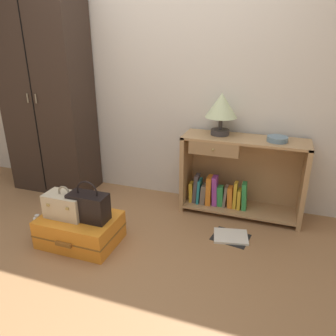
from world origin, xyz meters
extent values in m
plane|color=#9E7047|center=(0.00, 0.00, 0.00)|extent=(9.00, 9.00, 0.00)
cube|color=silver|center=(0.00, 1.50, 1.30)|extent=(6.40, 0.10, 2.60)
cube|color=#33261E|center=(-1.29, 1.20, 1.04)|extent=(0.88, 0.45, 2.09)
cube|color=black|center=(-1.29, 0.98, 1.04)|extent=(0.01, 0.01, 1.99)
cylinder|color=gray|center=(-1.34, 0.97, 1.04)|extent=(0.01, 0.01, 0.09)
cylinder|color=gray|center=(-1.24, 0.97, 1.04)|extent=(0.01, 0.01, 0.09)
cube|color=tan|center=(0.22, 1.25, 0.38)|extent=(0.04, 0.35, 0.76)
cube|color=tan|center=(1.31, 1.25, 0.38)|extent=(0.04, 0.35, 0.76)
cube|color=tan|center=(0.77, 1.25, 0.75)|extent=(1.13, 0.35, 0.02)
cube|color=tan|center=(0.77, 1.25, 0.06)|extent=(1.05, 0.35, 0.02)
cube|color=tan|center=(0.77, 1.41, 0.38)|extent=(1.05, 0.01, 0.74)
cube|color=#9D7950|center=(0.51, 1.08, 0.68)|extent=(0.45, 0.02, 0.12)
sphere|color=#9E844C|center=(0.51, 1.07, 0.68)|extent=(0.02, 0.02, 0.02)
cube|color=gold|center=(0.29, 1.22, 0.16)|extent=(0.04, 0.10, 0.20)
cube|color=#4C474C|center=(0.34, 1.22, 0.21)|extent=(0.06, 0.11, 0.29)
cube|color=teal|center=(0.37, 1.22, 0.19)|extent=(0.03, 0.13, 0.24)
cube|color=#726659|center=(0.42, 1.22, 0.16)|extent=(0.06, 0.13, 0.20)
cube|color=orange|center=(0.47, 1.22, 0.21)|extent=(0.05, 0.13, 0.29)
cube|color=purple|center=(0.53, 1.22, 0.21)|extent=(0.06, 0.10, 0.30)
cube|color=green|center=(0.58, 1.22, 0.17)|extent=(0.07, 0.08, 0.20)
cube|color=#726659|center=(0.63, 1.22, 0.17)|extent=(0.04, 0.10, 0.22)
cube|color=orange|center=(0.68, 1.22, 0.17)|extent=(0.06, 0.09, 0.21)
cube|color=gold|center=(0.72, 1.22, 0.20)|extent=(0.03, 0.09, 0.26)
cube|color=gold|center=(0.76, 1.22, 0.16)|extent=(0.03, 0.11, 0.19)
cube|color=green|center=(0.81, 1.22, 0.20)|extent=(0.06, 0.10, 0.27)
cylinder|color=#3D3838|center=(0.53, 1.29, 0.78)|extent=(0.17, 0.17, 0.05)
cylinder|color=#3D3838|center=(0.53, 1.29, 0.87)|extent=(0.04, 0.04, 0.12)
cone|color=beige|center=(0.53, 1.29, 1.03)|extent=(0.29, 0.29, 0.22)
cylinder|color=slate|center=(1.04, 1.23, 0.78)|extent=(0.18, 0.18, 0.04)
cube|color=orange|center=(-0.41, 0.31, 0.12)|extent=(0.62, 0.43, 0.24)
cube|color=brown|center=(-0.41, 0.31, 0.12)|extent=(0.63, 0.44, 0.01)
cube|color=brown|center=(-0.41, 0.09, 0.12)|extent=(0.14, 0.02, 0.03)
cube|color=beige|center=(-0.51, 0.29, 0.34)|extent=(0.32, 0.19, 0.20)
torus|color=gray|center=(-0.51, 0.29, 0.46)|extent=(0.11, 0.02, 0.11)
cube|color=tan|center=(-0.60, 0.19, 0.37)|extent=(0.02, 0.01, 0.02)
cube|color=tan|center=(-0.42, 0.19, 0.37)|extent=(0.02, 0.01, 0.02)
cube|color=black|center=(-0.31, 0.31, 0.35)|extent=(0.31, 0.16, 0.22)
torus|color=black|center=(-0.31, 0.31, 0.48)|extent=(0.19, 0.01, 0.19)
cylinder|color=white|center=(-0.83, 0.30, 0.08)|extent=(0.07, 0.07, 0.16)
cylinder|color=silver|center=(-0.83, 0.30, 0.17)|extent=(0.04, 0.04, 0.02)
cube|color=white|center=(0.76, 0.79, 0.01)|extent=(0.33, 0.28, 0.02)
cube|color=black|center=(0.76, 0.79, 0.00)|extent=(0.34, 0.29, 0.01)
camera|label=1|loc=(1.04, -1.64, 1.59)|focal=34.87mm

